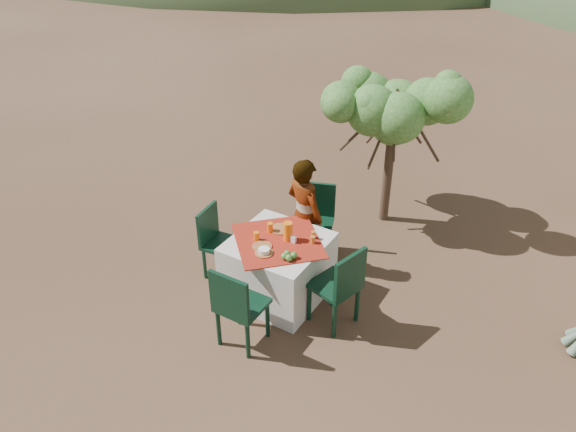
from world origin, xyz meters
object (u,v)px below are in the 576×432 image
object	(u,v)px
person	(304,215)
juice_pitcher	(288,231)
chair_far	(316,217)
chair_right	(340,285)
shrub_tree	(400,116)
table	(278,267)
chair_near	(237,305)
chair_left	(217,239)

from	to	relation	value
person	juice_pitcher	xyz separation A→B (m)	(0.11, -0.56, 0.13)
chair_far	chair_right	bearing A→B (deg)	-70.79
chair_right	juice_pitcher	xyz separation A→B (m)	(-0.76, 0.18, 0.32)
chair_far	juice_pitcher	distance (m)	0.98
juice_pitcher	shrub_tree	bearing A→B (deg)	80.14
shrub_tree	juice_pitcher	world-z (taller)	shrub_tree
juice_pitcher	table	bearing A→B (deg)	-140.77
chair_right	juice_pitcher	distance (m)	0.84
table	chair_far	bearing A→B (deg)	92.31
chair_right	juice_pitcher	size ratio (longest dim) A/B	4.47
chair_far	chair_near	xyz separation A→B (m)	(0.14, -1.92, 0.02)
chair_left	chair_right	world-z (taller)	chair_right
chair_far	shrub_tree	xyz separation A→B (m)	(0.51, 1.28, 1.03)
chair_far	juice_pitcher	bearing A→B (deg)	-102.10
chair_far	shrub_tree	size ratio (longest dim) A/B	0.49
chair_near	person	size ratio (longest dim) A/B	0.66
chair_far	person	distance (m)	0.40
chair_left	person	bearing A→B (deg)	-57.19
chair_near	chair_right	xyz separation A→B (m)	(0.75, 0.83, 0.00)
chair_left	person	size ratio (longest dim) A/B	0.61
chair_near	juice_pitcher	xyz separation A→B (m)	(-0.01, 1.01, 0.32)
shrub_tree	chair_near	bearing A→B (deg)	-96.64
chair_right	chair_near	bearing A→B (deg)	-26.87
chair_near	chair_right	bearing A→B (deg)	-132.21
chair_right	person	bearing A→B (deg)	-115.21
chair_near	table	bearing A→B (deg)	-84.30
chair_left	juice_pitcher	xyz separation A→B (m)	(0.94, 0.11, 0.37)
chair_near	juice_pitcher	distance (m)	1.06
person	juice_pitcher	distance (m)	0.59
chair_left	juice_pitcher	distance (m)	1.02
table	chair_far	distance (m)	0.99
chair_far	juice_pitcher	world-z (taller)	juice_pitcher
table	chair_left	world-z (taller)	chair_left
chair_left	person	world-z (taller)	person
chair_near	juice_pitcher	size ratio (longest dim) A/B	4.44
chair_near	shrub_tree	distance (m)	3.37
chair_far	chair_left	world-z (taller)	chair_far
table	person	xyz separation A→B (m)	(-0.02, 0.64, 0.37)
chair_right	person	world-z (taller)	person
chair_far	person	world-z (taller)	person
table	chair_right	world-z (taller)	chair_right
table	shrub_tree	size ratio (longest dim) A/B	0.66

